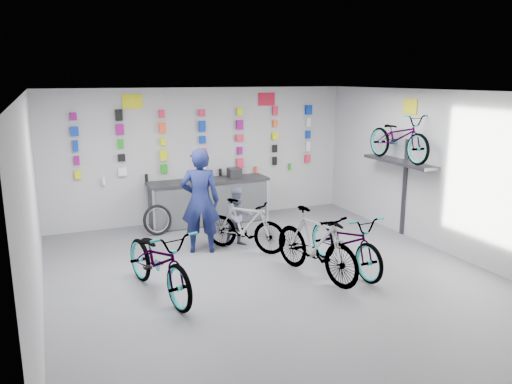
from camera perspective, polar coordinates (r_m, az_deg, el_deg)
name	(u,v)px	position (r m, az deg, el deg)	size (l,w,h in m)	color
floor	(277,280)	(8.23, 2.37, -10.03)	(8.00, 8.00, 0.00)	#4C4C50
ceiling	(278,92)	(7.58, 2.59, 11.34)	(8.00, 8.00, 0.00)	white
wall_back	(202,155)	(11.45, -6.19, 4.27)	(7.00, 7.00, 0.00)	#B6B6B8
wall_front	(483,287)	(4.66, 24.51, -9.85)	(7.00, 7.00, 0.00)	#B6B6B8
wall_left	(32,214)	(7.05, -24.18, -2.27)	(8.00, 8.00, 0.00)	#B6B6B8
wall_right	(451,174)	(9.77, 21.35, 1.96)	(8.00, 8.00, 0.00)	#B6B6B8
counter	(209,202)	(11.21, -5.38, -1.18)	(2.70, 0.66, 1.00)	black
merch_wall	(202,142)	(11.33, -6.25, 5.76)	(5.57, 0.08, 1.57)	#D1DC0B
wall_bracket	(400,166)	(10.54, 16.14, 2.89)	(0.39, 1.90, 2.00)	#333338
sign_left	(132,102)	(10.97, -13.95, 10.00)	(0.42, 0.02, 0.30)	yellow
sign_right	(267,99)	(11.87, 1.22, 10.57)	(0.42, 0.02, 0.30)	red
sign_side	(410,107)	(10.51, 17.20, 9.32)	(0.02, 0.40, 0.30)	yellow
bike_left	(159,261)	(7.65, -11.05, -7.73)	(0.72, 2.06, 1.08)	gray
bike_center	(316,244)	(8.21, 6.83, -5.91)	(0.54, 1.90, 1.14)	gray
bike_right	(346,241)	(8.63, 10.21, -5.49)	(0.68, 1.96, 1.03)	gray
bike_service	(245,225)	(9.40, -1.27, -3.84)	(0.47, 1.65, 0.99)	gray
bike_wall	(399,137)	(10.41, 16.01, 6.06)	(0.63, 1.80, 0.95)	gray
clerk	(200,201)	(9.28, -6.39, -1.01)	(0.72, 0.47, 1.97)	#121945
customer	(238,217)	(9.64, -2.02, -2.88)	(0.57, 0.44, 1.17)	slate
spare_wheel	(157,220)	(10.61, -11.19, -3.16)	(0.67, 0.34, 0.64)	black
register	(234,173)	(11.29, -2.48, 2.20)	(0.28, 0.30, 0.22)	black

